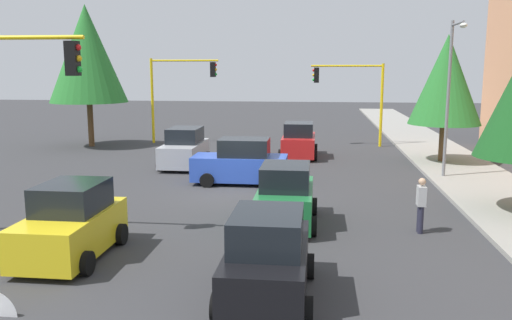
{
  "coord_description": "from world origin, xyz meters",
  "views": [
    {
      "loc": [
        20.3,
        3.48,
        4.94
      ],
      "look_at": [
        -1.14,
        0.97,
        1.2
      ],
      "focal_mm": 37.04,
      "sensor_mm": 36.0,
      "label": 1
    }
  ],
  "objects": [
    {
      "name": "car_red",
      "position": [
        -9.26,
        2.45,
        0.9
      ],
      "size": [
        3.9,
        2.11,
        1.98
      ],
      "color": "red",
      "rests_on": "ground"
    },
    {
      "name": "pedestrian_crossing",
      "position": [
        4.3,
        6.64,
        0.91
      ],
      "size": [
        0.4,
        0.24,
        1.7
      ],
      "color": "#262638",
      "rests_on": "ground"
    },
    {
      "name": "street_lamp_curbside",
      "position": [
        -3.61,
        9.2,
        4.35
      ],
      "size": [
        2.15,
        0.28,
        7.0
      ],
      "color": "slate",
      "rests_on": "ground"
    },
    {
      "name": "car_silver",
      "position": [
        -5.7,
        -3.24,
        0.9
      ],
      "size": [
        4.03,
        2.08,
        1.98
      ],
      "color": "#B2B5BA",
      "rests_on": "ground"
    },
    {
      "name": "tree_roadside_mid",
      "position": [
        -8.0,
        10.0,
        4.37
      ],
      "size": [
        3.67,
        3.67,
        6.68
      ],
      "color": "brown",
      "rests_on": "ground"
    },
    {
      "name": "ground_plane",
      "position": [
        0.0,
        0.0,
        0.0
      ],
      "size": [
        120.0,
        120.0,
        0.0
      ],
      "primitive_type": "plane",
      "color": "#353538"
    },
    {
      "name": "traffic_signal_far_left",
      "position": [
        -14.0,
        5.63,
        3.75
      ],
      "size": [
        0.36,
        4.59,
        5.27
      ],
      "color": "yellow",
      "rests_on": "ground"
    },
    {
      "name": "tree_opposite_side",
      "position": [
        -12.0,
        -11.0,
        5.85
      ],
      "size": [
        4.85,
        4.85,
        8.9
      ],
      "color": "brown",
      "rests_on": "ground"
    },
    {
      "name": "car_green",
      "position": [
        3.91,
        2.51,
        0.9
      ],
      "size": [
        3.73,
        2.02,
        1.98
      ],
      "color": "#1E7238",
      "rests_on": "ground"
    },
    {
      "name": "car_yellow",
      "position": [
        7.53,
        -2.93,
        0.9
      ],
      "size": [
        3.68,
        2.06,
        1.98
      ],
      "color": "yellow",
      "rests_on": "ground"
    },
    {
      "name": "traffic_signal_far_right",
      "position": [
        -14.0,
        -5.69,
        3.98
      ],
      "size": [
        0.36,
        4.59,
        5.61
      ],
      "color": "yellow",
      "rests_on": "ground"
    },
    {
      "name": "sidewalk_kerb",
      "position": [
        -5.0,
        10.5,
        0.07
      ],
      "size": [
        80.0,
        4.0,
        0.15
      ],
      "primitive_type": "cube",
      "color": "gray",
      "rests_on": "ground"
    },
    {
      "name": "car_black",
      "position": [
        9.53,
        2.47,
        0.9
      ],
      "size": [
        3.88,
        1.99,
        1.98
      ],
      "color": "black",
      "rests_on": "ground"
    },
    {
      "name": "car_blue",
      "position": [
        -2.0,
        0.21,
        0.9
      ],
      "size": [
        2.08,
        4.07,
        1.98
      ],
      "color": "blue",
      "rests_on": "ground"
    }
  ]
}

